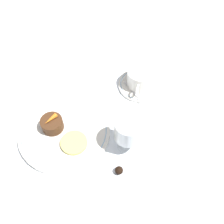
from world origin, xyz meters
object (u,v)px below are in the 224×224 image
at_px(fork, 92,85).
at_px(dessert_cake, 53,123).
at_px(coffee_cup, 141,77).
at_px(dinner_plate, 65,131).
at_px(wine_glass, 129,131).

xyz_separation_m(fork, dessert_cake, (0.20, -0.05, 0.03)).
bearing_deg(coffee_cup, fork, -72.92).
relative_size(dinner_plate, coffee_cup, 2.24).
distance_m(dinner_plate, dessert_cake, 0.04).
bearing_deg(coffee_cup, dinner_plate, -34.60).
height_order(dinner_plate, coffee_cup, coffee_cup).
distance_m(dinner_plate, fork, 0.20).
bearing_deg(dessert_cake, dinner_plate, 85.46).
distance_m(wine_glass, dessert_cake, 0.24).
bearing_deg(dessert_cake, fork, 166.42).
bearing_deg(coffee_cup, dessert_cake, -40.00).
bearing_deg(fork, dessert_cake, -13.58).
height_order(wine_glass, dessert_cake, wine_glass).
xyz_separation_m(dinner_plate, coffee_cup, (-0.25, 0.17, 0.03)).
bearing_deg(coffee_cup, wine_glass, 4.61).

